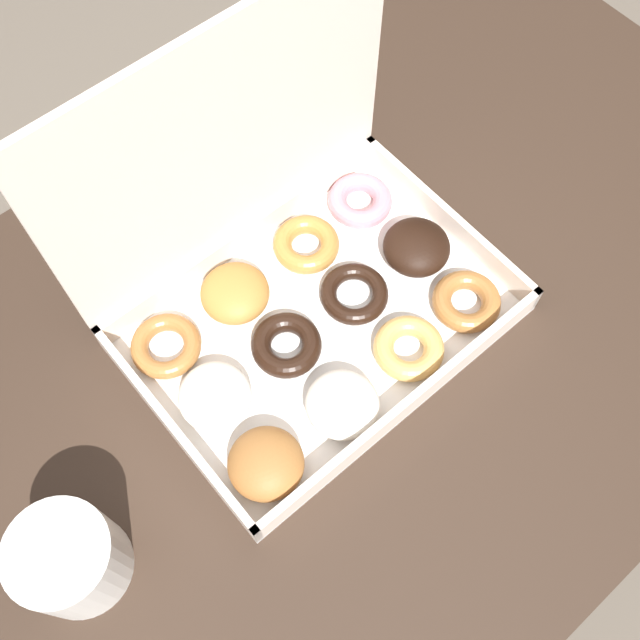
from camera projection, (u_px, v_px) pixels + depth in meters
name	position (u px, v px, depth m)	size (l,w,h in m)	color
ground_plane	(344.00, 476.00, 1.47)	(8.00, 8.00, 0.00)	#6B6054
dining_table	(358.00, 350.00, 0.92)	(1.14, 0.73, 0.73)	#38281E
donut_box	(298.00, 289.00, 0.77)	(0.39, 0.28, 0.31)	white
coffee_mug	(69.00, 559.00, 0.66)	(0.09, 0.09, 0.09)	white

